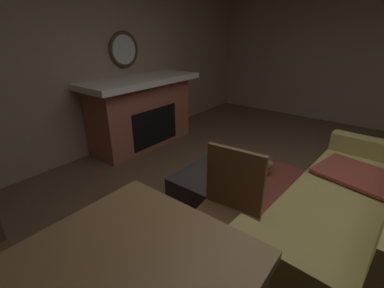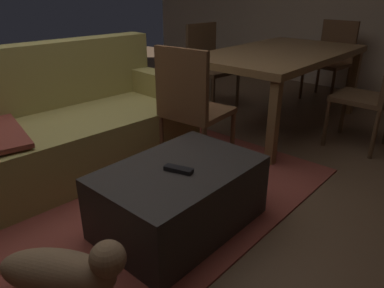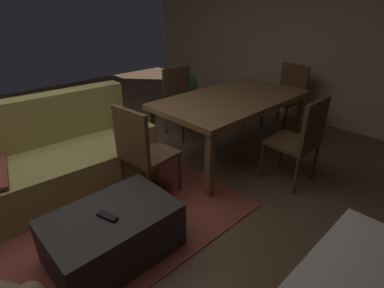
% 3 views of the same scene
% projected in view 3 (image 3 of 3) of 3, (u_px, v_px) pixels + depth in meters
% --- Properties ---
extents(floor, '(9.10, 9.10, 0.00)m').
position_uv_depth(floor, '(74.00, 206.00, 2.82)').
color(floor, brown).
extents(wall_right_window_side, '(0.12, 6.35, 2.68)m').
position_uv_depth(wall_right_window_side, '(296.00, 30.00, 4.60)').
color(wall_right_window_side, '#C4AA91').
rests_on(wall_right_window_side, ground).
extents(area_rug, '(2.60, 2.00, 0.01)m').
position_uv_depth(area_rug, '(83.00, 218.00, 2.66)').
color(area_rug, brown).
rests_on(area_rug, ground).
extents(couch, '(2.31, 1.03, 0.92)m').
position_uv_depth(couch, '(28.00, 168.00, 2.82)').
color(couch, '#9E8E4C').
rests_on(couch, ground).
extents(ottoman_coffee_table, '(0.91, 0.61, 0.39)m').
position_uv_depth(ottoman_coffee_table, '(113.00, 234.00, 2.21)').
color(ottoman_coffee_table, '#2D2826').
rests_on(ottoman_coffee_table, ground).
extents(tv_remote, '(0.09, 0.17, 0.02)m').
position_uv_depth(tv_remote, '(107.00, 216.00, 2.07)').
color(tv_remote, black).
rests_on(tv_remote, ottoman_coffee_table).
extents(dining_table, '(1.82, 1.02, 0.74)m').
position_uv_depth(dining_table, '(232.00, 103.00, 3.50)').
color(dining_table, brown).
rests_on(dining_table, ground).
extents(dining_chair_south, '(0.44, 0.44, 0.93)m').
position_uv_depth(dining_chair_south, '(301.00, 137.00, 2.97)').
color(dining_chair_south, '#513823').
rests_on(dining_chair_south, ground).
extents(dining_chair_west, '(0.48, 0.48, 0.93)m').
position_uv_depth(dining_chair_west, '(142.00, 149.00, 2.74)').
color(dining_chair_west, brown).
rests_on(dining_chair_west, ground).
extents(dining_chair_north, '(0.48, 0.48, 0.93)m').
position_uv_depth(dining_chair_north, '(181.00, 98.00, 4.15)').
color(dining_chair_north, '#513823').
rests_on(dining_chair_north, ground).
extents(dining_chair_east, '(0.47, 0.47, 0.93)m').
position_uv_depth(dining_chair_east, '(288.00, 93.00, 4.37)').
color(dining_chair_east, brown).
rests_on(dining_chair_east, ground).
extents(potted_plant, '(0.40, 0.40, 0.55)m').
position_uv_depth(potted_plant, '(186.00, 86.00, 5.56)').
color(potted_plant, beige).
rests_on(potted_plant, ground).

